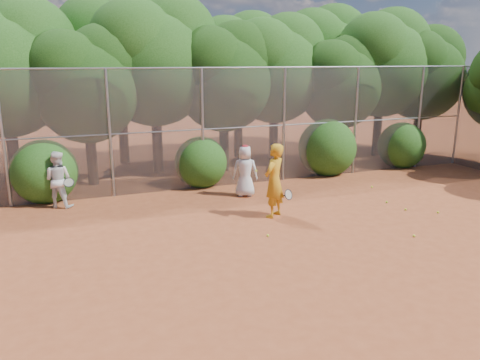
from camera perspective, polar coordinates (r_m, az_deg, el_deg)
name	(u,v)px	position (r m, az deg, el deg)	size (l,w,h in m)	color
ground	(318,246)	(11.23, 9.45, -7.98)	(80.00, 80.00, 0.00)	#954221
fence_back	(228,127)	(15.95, -1.53, 6.54)	(20.05, 0.09, 4.03)	gray
tree_1	(5,62)	(17.53, -26.77, 12.68)	(4.64, 4.03, 6.35)	black
tree_2	(87,80)	(16.78, -18.14, 11.49)	(3.99, 3.47, 5.47)	black
tree_3	(155,56)	(18.08, -10.32, 14.69)	(4.89, 4.26, 6.70)	black
tree_4	(224,73)	(18.14, -1.91, 12.89)	(4.19, 3.64, 5.73)	black
tree_5	(276,65)	(19.82, 4.36, 13.83)	(4.51, 3.92, 6.17)	black
tree_6	(340,79)	(20.16, 12.15, 11.92)	(3.86, 3.36, 5.29)	black
tree_7	(383,59)	(22.09, 17.04, 13.92)	(4.77, 4.14, 6.53)	black
tree_8	(423,70)	(23.13, 21.43, 12.41)	(4.25, 3.70, 5.82)	black
tree_10	(120,50)	(20.11, -14.47, 15.09)	(5.15, 4.48, 7.06)	black
tree_11	(239,62)	(20.91, -0.11, 14.22)	(4.64, 4.03, 6.35)	black
tree_12	(323,54)	(23.41, 10.07, 14.88)	(5.02, 4.37, 6.88)	black
bush_0	(44,169)	(15.57, -22.78, 1.27)	(2.00, 2.00, 2.00)	#1C4912
bush_1	(201,160)	(16.17, -4.80, 2.45)	(1.80, 1.80, 1.80)	#1C4912
bush_2	(327,145)	(18.13, 10.58, 4.20)	(2.20, 2.20, 2.20)	#1C4912
bush_3	(402,143)	(20.18, 19.11, 4.25)	(1.90, 1.90, 1.90)	#1C4912
player_yellow	(274,181)	(12.85, 4.19, -0.09)	(0.96, 0.85, 2.06)	orange
player_teen	(245,171)	(14.84, 0.63, 1.13)	(0.94, 0.78, 1.67)	silver
player_white	(58,179)	(14.71, -21.34, 0.06)	(1.02, 0.93, 1.68)	silver
ball_0	(406,209)	(14.42, 19.53, -3.40)	(0.07, 0.07, 0.07)	#CBE329
ball_1	(387,202)	(14.97, 17.45, -2.58)	(0.07, 0.07, 0.07)	#CBE329
ball_2	(414,236)	(12.38, 20.45, -6.40)	(0.07, 0.07, 0.07)	#CBE329
ball_3	(438,212)	(14.49, 22.99, -3.64)	(0.07, 0.07, 0.07)	#CBE329
ball_4	(268,235)	(11.66, 3.41, -6.76)	(0.07, 0.07, 0.07)	#CBE329
ball_5	(372,187)	(16.59, 15.79, -0.82)	(0.07, 0.07, 0.07)	#CBE329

